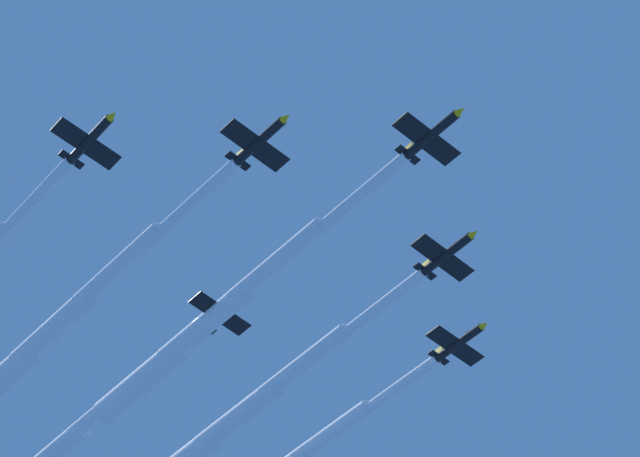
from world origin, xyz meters
TOP-DOWN VIEW (x-y plane):
  - jet_lead at (19.09, 14.43)m, footprint 59.92×45.72m
  - jet_port_inner at (37.92, 9.91)m, footprint 59.11×44.72m
  - jet_starboard_inner at (20.54, 34.14)m, footprint 59.38×45.77m
  - jet_port_outer at (48.73, 36.58)m, footprint 56.67×43.30m

SIDE VIEW (x-z plane):
  - jet_port_inner at x=37.92m, z-range 140.93..144.91m
  - jet_starboard_inner at x=20.54m, z-range 141.22..145.14m
  - jet_lead at x=19.09m, z-range 141.34..145.27m
  - jet_port_outer at x=48.73m, z-range 141.42..145.39m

